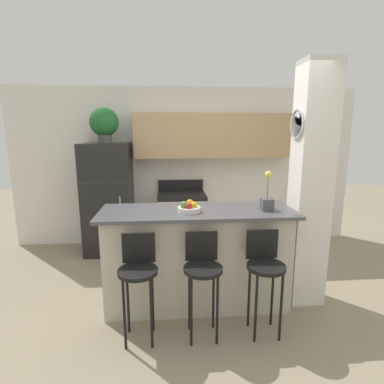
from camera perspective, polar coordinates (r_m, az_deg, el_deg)
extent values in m
plane|color=gray|center=(3.53, 0.93, -20.27)|extent=(14.00, 14.00, 0.00)
cube|color=white|center=(4.99, -1.18, 4.78)|extent=(5.60, 0.06, 2.55)
cube|color=tan|center=(4.81, 4.00, 10.66)|extent=(2.46, 0.32, 0.69)
cube|color=white|center=(4.80, -2.17, 7.74)|extent=(0.79, 0.28, 0.12)
cube|color=white|center=(3.38, 21.62, 0.73)|extent=(0.36, 0.32, 2.55)
cylinder|color=silver|center=(3.25, 19.38, 12.14)|extent=(0.02, 0.30, 0.30)
cylinder|color=white|center=(3.25, 19.28, 12.15)|extent=(0.01, 0.26, 0.26)
cube|color=beige|center=(3.29, 0.96, -12.67)|extent=(1.89, 0.57, 1.02)
cube|color=#4C4C51|center=(3.11, 0.99, -3.75)|extent=(2.01, 0.69, 0.04)
cube|color=black|center=(4.84, -15.45, -4.35)|extent=(0.71, 0.64, 1.15)
cube|color=black|center=(4.68, -16.00, 5.64)|extent=(0.71, 0.64, 0.54)
cube|color=#333333|center=(4.40, -16.62, 1.70)|extent=(0.67, 0.01, 0.01)
cylinder|color=#B2B2B7|center=(4.47, -13.42, -4.79)|extent=(0.02, 0.02, 0.63)
cube|color=silver|center=(4.80, -1.97, -5.91)|extent=(0.74, 0.66, 0.85)
cube|color=black|center=(4.68, -2.00, -0.59)|extent=(0.74, 0.66, 0.06)
cube|color=black|center=(4.96, -2.17, 1.40)|extent=(0.74, 0.04, 0.16)
cube|color=black|center=(4.47, -1.77, -6.66)|extent=(0.44, 0.01, 0.27)
cylinder|color=black|center=(2.73, -10.29, -14.66)|extent=(0.35, 0.35, 0.03)
cube|color=black|center=(2.80, -10.11, -10.43)|extent=(0.30, 0.02, 0.28)
cylinder|color=black|center=(2.81, -12.75, -21.93)|extent=(0.02, 0.02, 0.65)
cylinder|color=black|center=(2.79, -7.76, -22.04)|extent=(0.02, 0.02, 0.65)
cylinder|color=black|center=(3.00, -12.11, -19.55)|extent=(0.02, 0.02, 0.65)
cylinder|color=black|center=(2.98, -7.51, -19.62)|extent=(0.02, 0.02, 0.65)
cylinder|color=black|center=(2.73, 2.13, -14.46)|extent=(0.35, 0.35, 0.03)
cube|color=black|center=(2.80, 1.79, -10.23)|extent=(0.30, 0.02, 0.28)
cylinder|color=black|center=(2.79, -0.14, -21.91)|extent=(0.02, 0.02, 0.65)
cylinder|color=black|center=(2.81, 4.84, -21.63)|extent=(0.02, 0.02, 0.65)
cylinder|color=black|center=(2.98, -0.50, -19.51)|extent=(0.02, 0.02, 0.65)
cylinder|color=black|center=(3.00, 4.09, -19.28)|extent=(0.02, 0.02, 0.65)
cylinder|color=black|center=(2.85, 13.96, -13.66)|extent=(0.35, 0.35, 0.03)
cube|color=black|center=(2.91, 13.18, -9.64)|extent=(0.30, 0.02, 0.28)
cylinder|color=black|center=(2.88, 12.07, -20.97)|extent=(0.02, 0.02, 0.65)
cylinder|color=black|center=(2.95, 16.59, -20.39)|extent=(0.02, 0.02, 0.65)
cylinder|color=black|center=(3.07, 10.81, -18.75)|extent=(0.02, 0.02, 0.65)
cylinder|color=black|center=(3.13, 15.04, -18.28)|extent=(0.02, 0.02, 0.65)
cylinder|color=#4C4C51|center=(4.66, -16.24, 9.83)|extent=(0.19, 0.19, 0.15)
sphere|color=#1E5B28|center=(4.66, -16.40, 12.67)|extent=(0.42, 0.42, 0.42)
cube|color=#4C4C51|center=(3.18, 14.08, -2.30)|extent=(0.12, 0.12, 0.12)
cylinder|color=#386633|center=(3.15, 14.24, 0.81)|extent=(0.01, 0.01, 0.23)
sphere|color=#DBCC4C|center=(3.13, 14.36, 3.27)|extent=(0.07, 0.07, 0.07)
cylinder|color=silver|center=(3.03, -0.57, -3.33)|extent=(0.23, 0.23, 0.05)
sphere|color=gold|center=(3.02, 0.43, -2.48)|extent=(0.07, 0.07, 0.07)
sphere|color=orange|center=(3.07, -0.40, -2.16)|extent=(0.08, 0.08, 0.08)
sphere|color=#4C7F2D|center=(3.00, -1.51, -2.49)|extent=(0.08, 0.08, 0.08)
sphere|color=red|center=(2.97, -0.63, -2.71)|extent=(0.07, 0.07, 0.07)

